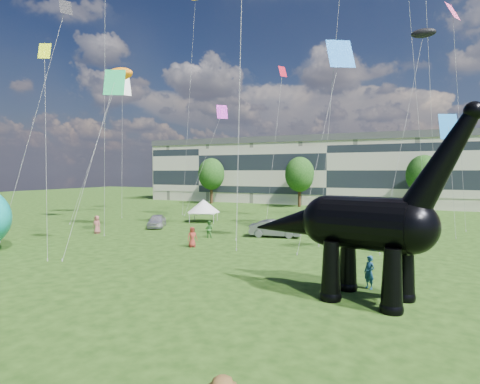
% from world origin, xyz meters
% --- Properties ---
extents(ground, '(220.00, 220.00, 0.00)m').
position_xyz_m(ground, '(0.00, 0.00, 0.00)').
color(ground, '#16330C').
rests_on(ground, ground).
extents(terrace_row, '(78.00, 11.00, 12.00)m').
position_xyz_m(terrace_row, '(-8.00, 62.00, 6.00)').
color(terrace_row, beige).
rests_on(terrace_row, ground).
extents(tree_far_left, '(5.20, 5.20, 9.44)m').
position_xyz_m(tree_far_left, '(-30.00, 53.00, 6.29)').
color(tree_far_left, '#382314').
rests_on(tree_far_left, ground).
extents(tree_mid_left, '(5.20, 5.20, 9.44)m').
position_xyz_m(tree_mid_left, '(-12.00, 53.00, 6.29)').
color(tree_mid_left, '#382314').
rests_on(tree_mid_left, ground).
extents(tree_mid_right, '(5.20, 5.20, 9.44)m').
position_xyz_m(tree_mid_right, '(8.00, 53.00, 6.29)').
color(tree_mid_right, '#382314').
rests_on(tree_mid_right, ground).
extents(dinosaur_sculpture, '(11.86, 4.29, 9.67)m').
position_xyz_m(dinosaur_sculpture, '(5.81, 4.59, 3.65)').
color(dinosaur_sculpture, black).
rests_on(dinosaur_sculpture, ground).
extents(car_silver, '(3.63, 4.66, 1.48)m').
position_xyz_m(car_silver, '(-18.87, 20.81, 0.74)').
color(car_silver, silver).
rests_on(car_silver, ground).
extents(car_grey, '(5.20, 2.84, 1.63)m').
position_xyz_m(car_grey, '(-4.47, 20.38, 0.81)').
color(car_grey, slate).
rests_on(car_grey, ground).
extents(car_white, '(6.10, 4.50, 1.54)m').
position_xyz_m(car_white, '(-1.90, 29.99, 0.77)').
color(car_white, white).
rests_on(car_white, ground).
extents(car_dark, '(2.17, 5.20, 1.50)m').
position_xyz_m(car_dark, '(2.33, 24.46, 0.75)').
color(car_dark, '#595960').
rests_on(car_dark, ground).
extents(gazebo_left, '(5.19, 5.19, 2.83)m').
position_xyz_m(gazebo_left, '(-16.62, 27.41, 1.99)').
color(gazebo_left, silver).
rests_on(gazebo_left, ground).
extents(visitors, '(45.57, 40.88, 1.86)m').
position_xyz_m(visitors, '(0.64, 13.24, 0.87)').
color(visitors, black).
rests_on(visitors, ground).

